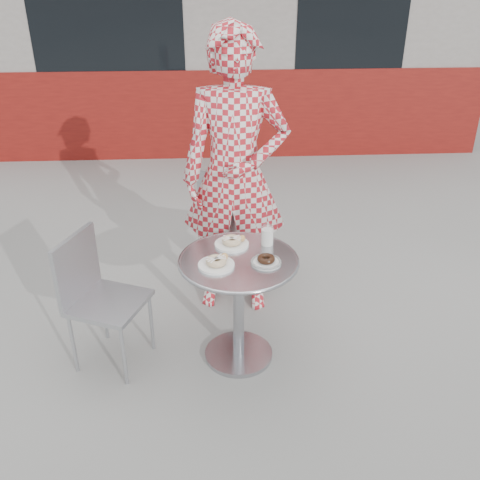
{
  "coord_description": "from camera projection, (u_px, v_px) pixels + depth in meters",
  "views": [
    {
      "loc": [
        -0.15,
        -2.44,
        2.11
      ],
      "look_at": [
        -0.0,
        0.13,
        0.73
      ],
      "focal_mm": 40.0,
      "sensor_mm": 36.0,
      "label": 1
    }
  ],
  "objects": [
    {
      "name": "milk_cup",
      "position": [
        267.0,
        236.0,
        2.99
      ],
      "size": [
        0.07,
        0.07,
        0.11
      ],
      "rotation": [
        0.0,
        0.0,
        0.43
      ],
      "color": "white",
      "rests_on": "bistro_table"
    },
    {
      "name": "plate_near",
      "position": [
        217.0,
        262.0,
        2.8
      ],
      "size": [
        0.19,
        0.19,
        0.05
      ],
      "rotation": [
        0.0,
        0.0,
        0.42
      ],
      "color": "white",
      "rests_on": "bistro_table"
    },
    {
      "name": "plate_checker",
      "position": [
        266.0,
        261.0,
        2.83
      ],
      "size": [
        0.17,
        0.17,
        0.04
      ],
      "rotation": [
        0.0,
        0.0,
        -0.39
      ],
      "color": "white",
      "rests_on": "bistro_table"
    },
    {
      "name": "bistro_table",
      "position": [
        239.0,
        285.0,
        2.95
      ],
      "size": [
        0.66,
        0.66,
        0.67
      ],
      "rotation": [
        0.0,
        0.0,
        0.21
      ],
      "color": "#BABABF",
      "rests_on": "ground"
    },
    {
      "name": "chair_far",
      "position": [
        236.0,
        244.0,
        3.85
      ],
      "size": [
        0.53,
        0.53,
        0.88
      ],
      "rotation": [
        0.0,
        0.0,
        2.82
      ],
      "color": "#ADAFB5",
      "rests_on": "ground"
    },
    {
      "name": "storefront",
      "position": [
        218.0,
        7.0,
        7.35
      ],
      "size": [
        6.02,
        4.55,
        3.0
      ],
      "color": "gray",
      "rests_on": "ground"
    },
    {
      "name": "seated_person",
      "position": [
        235.0,
        177.0,
        3.29
      ],
      "size": [
        0.7,
        0.5,
        1.81
      ],
      "primitive_type": "imported",
      "rotation": [
        0.0,
        0.0,
        -0.1
      ],
      "color": "#B01B24",
      "rests_on": "ground"
    },
    {
      "name": "chair_left",
      "position": [
        111.0,
        325.0,
        3.05
      ],
      "size": [
        0.49,
        0.49,
        0.79
      ],
      "rotation": [
        0.0,
        0.0,
        1.18
      ],
      "color": "#ADAFB5",
      "rests_on": "ground"
    },
    {
      "name": "ground",
      "position": [
        242.0,
        360.0,
        3.15
      ],
      "size": [
        60.0,
        60.0,
        0.0
      ],
      "primitive_type": "plane",
      "color": "gray",
      "rests_on": "ground"
    },
    {
      "name": "plate_far",
      "position": [
        232.0,
        242.0,
        3.0
      ],
      "size": [
        0.19,
        0.19,
        0.05
      ],
      "rotation": [
        0.0,
        0.0,
        -0.01
      ],
      "color": "white",
      "rests_on": "bistro_table"
    }
  ]
}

